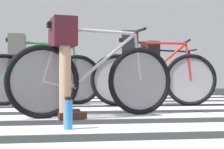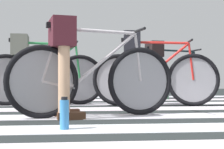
% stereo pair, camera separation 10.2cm
% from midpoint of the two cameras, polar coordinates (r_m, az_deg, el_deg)
% --- Properties ---
extents(ground, '(18.00, 14.00, 0.02)m').
position_cam_midpoint_polar(ground, '(3.36, 1.89, -7.48)').
color(ground, '#232829').
extents(crosswalk_markings, '(5.47, 6.52, 0.00)m').
position_cam_midpoint_polar(crosswalk_markings, '(3.42, 0.89, -7.15)').
color(crosswalk_markings, silver).
rests_on(crosswalk_markings, ground).
extents(bicycle_1_of_4, '(1.71, 0.56, 0.93)m').
position_cam_midpoint_polar(bicycle_1_of_4, '(3.36, -4.05, -0.71)').
color(bicycle_1_of_4, black).
rests_on(bicycle_1_of_4, ground).
extents(cyclist_1_of_4, '(0.38, 0.45, 0.97)m').
position_cam_midpoint_polar(cyclist_1_of_4, '(3.31, -9.28, 3.53)').
color(cyclist_1_of_4, tan).
rests_on(cyclist_1_of_4, ground).
extents(bicycle_2_of_4, '(1.72, 0.54, 0.93)m').
position_cam_midpoint_polar(bicycle_2_of_4, '(4.61, 6.37, -0.58)').
color(bicycle_2_of_4, black).
rests_on(bicycle_2_of_4, ground).
extents(cyclist_2_of_4, '(0.37, 0.44, 1.01)m').
position_cam_midpoint_polar(cyclist_2_of_4, '(4.60, 2.51, 2.81)').
color(cyclist_2_of_4, tan).
rests_on(cyclist_2_of_4, ground).
extents(bicycle_3_of_4, '(1.73, 0.52, 0.93)m').
position_cam_midpoint_polar(bicycle_3_of_4, '(4.77, -12.72, -0.56)').
color(bicycle_3_of_4, black).
rests_on(bicycle_3_of_4, ground).
extents(cyclist_3_of_4, '(0.34, 0.43, 0.98)m').
position_cam_midpoint_polar(cyclist_3_of_4, '(4.79, -16.44, 2.40)').
color(cyclist_3_of_4, brown).
rests_on(cyclist_3_of_4, ground).
extents(bicycle_4_of_4, '(1.73, 0.52, 0.93)m').
position_cam_midpoint_polar(bicycle_4_of_4, '(6.10, 8.84, -0.49)').
color(bicycle_4_of_4, black).
rests_on(bicycle_4_of_4, ground).
extents(cyclist_4_of_4, '(0.36, 0.44, 1.02)m').
position_cam_midpoint_polar(cyclist_4_of_4, '(5.99, 6.10, 2.14)').
color(cyclist_4_of_4, brown).
rests_on(cyclist_4_of_4, ground).
extents(water_bottle, '(0.07, 0.07, 0.25)m').
position_cam_midpoint_polar(water_bottle, '(2.60, -8.67, -6.71)').
color(water_bottle, '#3988D3').
rests_on(water_bottle, ground).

